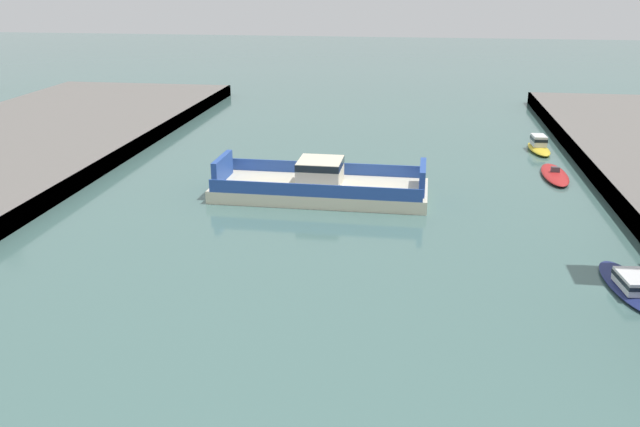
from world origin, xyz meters
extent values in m
cube|color=beige|center=(-1.43, 39.88, 0.55)|extent=(18.87, 7.37, 1.10)
cube|color=#284CA3|center=(-1.38, 43.38, 1.65)|extent=(18.03, 0.36, 1.10)
cube|color=#284CA3|center=(-1.48, 36.38, 1.65)|extent=(18.03, 0.36, 1.10)
cube|color=beige|center=(-1.43, 39.88, 2.24)|extent=(3.81, 3.97, 2.28)
cube|color=black|center=(-1.43, 39.88, 3.03)|extent=(3.85, 4.01, 0.60)
cube|color=#284CA3|center=(7.46, 39.76, 2.20)|extent=(0.57, 4.99, 2.20)
cube|color=#284CA3|center=(-10.32, 39.99, 2.20)|extent=(0.57, 4.99, 2.20)
ellipsoid|color=red|center=(20.25, 49.06, 0.27)|extent=(2.40, 7.93, 0.55)
cube|color=#4C4C51|center=(20.25, 49.06, 0.80)|extent=(0.82, 0.41, 0.50)
ellipsoid|color=navy|center=(20.43, 24.27, 0.18)|extent=(3.38, 8.14, 0.37)
cube|color=silver|center=(20.49, 23.68, 0.80)|extent=(2.06, 2.95, 0.86)
cube|color=black|center=(20.49, 23.68, 0.90)|extent=(2.12, 3.03, 0.26)
ellipsoid|color=yellow|center=(20.34, 59.30, 0.28)|extent=(2.49, 6.45, 0.57)
cube|color=silver|center=(20.31, 59.77, 1.15)|extent=(1.57, 2.31, 1.16)
cube|color=black|center=(20.31, 59.77, 1.29)|extent=(1.62, 2.38, 0.35)
camera|label=1|loc=(6.71, -16.30, 18.69)|focal=37.81mm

